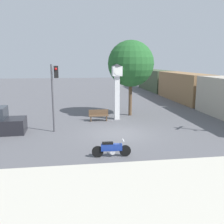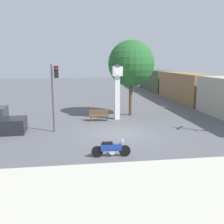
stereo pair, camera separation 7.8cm
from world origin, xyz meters
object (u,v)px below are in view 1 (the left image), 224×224
(bench, at_px, (99,115))
(traffic_light, at_px, (54,86))
(clock_tower, at_px, (117,83))
(street_tree, at_px, (131,64))
(freight_train, at_px, (184,87))
(motorcycle, at_px, (111,149))

(bench, bearing_deg, traffic_light, -139.16)
(clock_tower, xyz_separation_m, bench, (-1.57, -0.41, -2.52))
(clock_tower, height_order, bench, clock_tower)
(street_tree, bearing_deg, clock_tower, -136.13)
(freight_train, xyz_separation_m, street_tree, (-8.49, -7.80, 2.88))
(street_tree, xyz_separation_m, bench, (-3.02, -1.79, -4.09))
(motorcycle, distance_m, street_tree, 11.04)
(motorcycle, xyz_separation_m, clock_tower, (1.65, 8.36, 2.59))
(freight_train, bearing_deg, bench, -140.16)
(street_tree, bearing_deg, motorcycle, -107.58)
(clock_tower, bearing_deg, street_tree, 43.87)
(clock_tower, distance_m, traffic_light, 5.74)
(freight_train, height_order, bench, freight_train)
(motorcycle, height_order, street_tree, street_tree)
(bench, bearing_deg, motorcycle, -90.52)
(clock_tower, height_order, freight_train, clock_tower)
(freight_train, xyz_separation_m, traffic_light, (-14.71, -12.37, 1.44))
(freight_train, height_order, traffic_light, traffic_light)
(clock_tower, relative_size, bench, 2.87)
(traffic_light, distance_m, street_tree, 7.85)
(freight_train, xyz_separation_m, bench, (-11.51, -9.60, -1.21))
(traffic_light, bearing_deg, clock_tower, 33.63)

